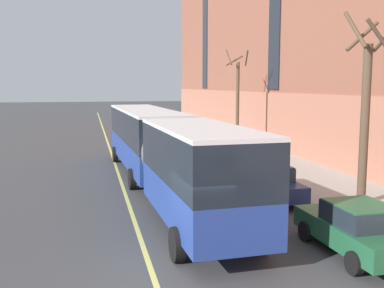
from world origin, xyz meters
name	(u,v)px	position (x,y,z in m)	size (l,w,h in m)	color
ground_plane	(179,269)	(0.00, 0.00, 0.00)	(260.00, 260.00, 0.00)	#424244
city_bus	(160,146)	(0.95, 9.33, 2.10)	(3.62, 20.93, 3.63)	navy
parked_car_navy_1	(266,181)	(5.16, 6.56, 0.78)	(2.03, 4.83, 1.56)	navy
parked_car_champagne_2	(190,139)	(5.31, 22.27, 0.78)	(2.07, 4.63, 1.56)	#BCAD89
parked_car_black_3	(165,127)	(5.16, 33.20, 0.78)	(2.08, 4.28, 1.56)	black
parked_car_white_4	(214,152)	(5.38, 15.62, 0.78)	(2.07, 4.69, 1.56)	silver
parked_car_green_6	(357,229)	(5.26, -0.11, 0.78)	(2.03, 4.31, 1.56)	#23603D
street_tree_mid_block	(365,110)	(8.41, 4.41, 3.95)	(1.56, 1.53, 7.67)	brown
street_tree_far_uptown	(237,100)	(8.40, 20.14, 3.84)	(1.58, 1.55, 7.43)	brown
lane_centerline	(139,235)	(-0.75, 3.00, 0.00)	(0.16, 140.00, 0.01)	#E0D66B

